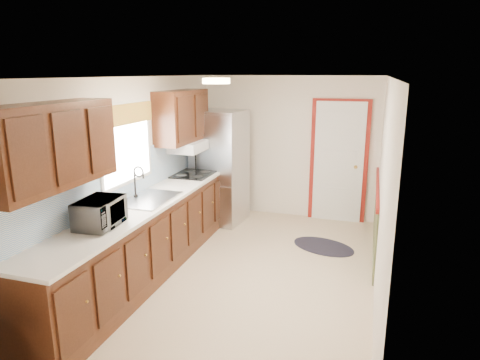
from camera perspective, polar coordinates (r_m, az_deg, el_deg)
The scene contains 8 objects.
room_shell at distance 5.00m, azimuth 1.02°, elevation -0.32°, with size 3.20×5.20×2.52m.
kitchen_run at distance 5.33m, azimuth -12.80°, elevation -4.13°, with size 0.63×4.00×2.20m.
back_wall_trim at distance 7.04m, azimuth 13.95°, elevation 0.94°, with size 1.12×2.30×2.08m.
ceiling_fixture at distance 4.74m, azimuth -3.19°, elevation 13.06°, with size 0.30×0.30×0.06m, color #FFD88C.
microwave at distance 4.51m, azimuth -18.23°, elevation -3.80°, with size 0.52×0.29×0.35m, color white.
refrigerator at distance 7.08m, azimuth -2.70°, elevation 1.75°, with size 0.85×0.82×1.86m.
rug at distance 6.36m, azimuth 11.05°, elevation -8.69°, with size 0.92×0.59×0.01m, color black.
cooktop at distance 6.50m, azimuth -6.22°, elevation 0.76°, with size 0.53×0.64×0.02m, color black.
Camera 1 is at (1.36, -4.64, 2.45)m, focal length 32.00 mm.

